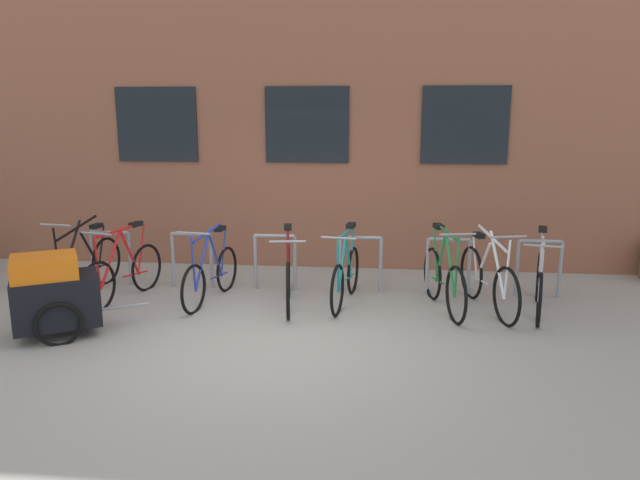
% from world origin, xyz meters
% --- Properties ---
extents(ground_plane, '(42.00, 42.00, 0.00)m').
position_xyz_m(ground_plane, '(0.00, 0.00, 0.00)').
color(ground_plane, '#9E998E').
extents(storefront_building, '(28.00, 5.13, 6.67)m').
position_xyz_m(storefront_building, '(0.00, 5.74, 3.34)').
color(storefront_building, brown).
rests_on(storefront_building, ground).
extents(bike_rack, '(6.61, 0.05, 0.80)m').
position_xyz_m(bike_rack, '(0.29, 1.90, 0.49)').
color(bike_rack, gray).
rests_on(bike_rack, ground).
extents(bicycle_maroon, '(0.44, 1.68, 1.03)m').
position_xyz_m(bicycle_maroon, '(-0.01, 1.23, 0.39)').
color(bicycle_maroon, black).
rests_on(bicycle_maroon, ground).
extents(bicycle_blue, '(0.45, 1.63, 1.04)m').
position_xyz_m(bicycle_blue, '(-1.06, 1.31, 0.36)').
color(bicycle_blue, black).
rests_on(bicycle_blue, ground).
extents(bicycle_silver, '(0.54, 1.65, 1.05)m').
position_xyz_m(bicycle_silver, '(3.15, 1.28, 0.37)').
color(bicycle_silver, black).
rests_on(bicycle_silver, ground).
extents(bicycle_green, '(0.50, 1.65, 1.10)m').
position_xyz_m(bicycle_green, '(1.97, 1.25, 0.39)').
color(bicycle_green, black).
rests_on(bicycle_green, ground).
extents(bicycle_red, '(0.54, 1.66, 1.03)m').
position_xyz_m(bicycle_red, '(-2.23, 1.22, 0.38)').
color(bicycle_red, black).
rests_on(bicycle_red, ground).
extents(bicycle_white, '(0.56, 1.77, 1.08)m').
position_xyz_m(bicycle_white, '(2.52, 1.29, 0.39)').
color(bicycle_white, black).
rests_on(bicycle_white, ground).
extents(bicycle_teal, '(0.44, 1.62, 1.03)m').
position_xyz_m(bicycle_teal, '(0.72, 1.40, 0.37)').
color(bicycle_teal, black).
rests_on(bicycle_teal, ground).
extents(bicycle_black, '(0.44, 1.79, 1.09)m').
position_xyz_m(bicycle_black, '(-2.89, 1.44, 0.38)').
color(bicycle_black, black).
rests_on(bicycle_black, ground).
extents(bike_trailer, '(1.41, 1.00, 0.94)m').
position_xyz_m(bike_trailer, '(-2.45, -0.10, 0.49)').
color(bike_trailer, black).
rests_on(bike_trailer, ground).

